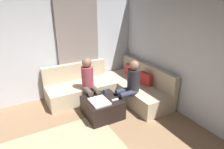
{
  "coord_description": "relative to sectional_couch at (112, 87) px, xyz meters",
  "views": [
    {
      "loc": [
        1.89,
        -0.33,
        2.46
      ],
      "look_at": [
        -1.63,
        1.63,
        0.85
      ],
      "focal_mm": 30.82,
      "sensor_mm": 36.0,
      "label": 1
    }
  ],
  "objects": [
    {
      "name": "curtain_panel",
      "position": [
        -0.76,
        -0.58,
        0.97
      ],
      "size": [
        0.06,
        1.1,
        2.5
      ],
      "primitive_type": "cube",
      "color": "gray",
      "rests_on": "ground_plane"
    },
    {
      "name": "wall_back",
      "position": [
        2.08,
        1.06,
        1.07
      ],
      "size": [
        6.0,
        0.12,
        2.7
      ],
      "primitive_type": "cube",
      "color": "silver",
      "rests_on": "ground_plane"
    },
    {
      "name": "sectional_couch",
      "position": [
        0.0,
        0.0,
        0.0
      ],
      "size": [
        2.1,
        2.55,
        0.87
      ],
      "color": "#C6B593",
      "rests_on": "ground_plane"
    },
    {
      "name": "coffee_mug",
      "position": [
        0.44,
        -0.43,
        0.19
      ],
      "size": [
        0.08,
        0.08,
        0.1
      ],
      "primitive_type": "cylinder",
      "color": "#334C72",
      "rests_on": "ottoman"
    },
    {
      "name": "ottoman",
      "position": [
        0.66,
        -0.61,
        -0.07
      ],
      "size": [
        0.76,
        0.76,
        0.42
      ],
      "primitive_type": "cube",
      "color": "black",
      "rests_on": "ground_plane"
    },
    {
      "name": "person_on_couch_back",
      "position": [
        0.73,
        0.06,
        0.38
      ],
      "size": [
        0.3,
        0.6,
        1.2
      ],
      "rotation": [
        0.0,
        0.0,
        3.14
      ],
      "color": "#2D3347",
      "rests_on": "ground_plane"
    },
    {
      "name": "game_remote",
      "position": [
        0.84,
        -0.39,
        0.15
      ],
      "size": [
        0.05,
        0.15,
        0.02
      ],
      "primitive_type": "cube",
      "color": "white",
      "rests_on": "ottoman"
    },
    {
      "name": "wall_left",
      "position": [
        -0.86,
        -1.88,
        1.07
      ],
      "size": [
        0.12,
        6.0,
        2.7
      ],
      "primitive_type": "cube",
      "color": "silver",
      "rests_on": "ground_plane"
    },
    {
      "name": "folded_blanket",
      "position": [
        0.76,
        -0.73,
        0.16
      ],
      "size": [
        0.44,
        0.36,
        0.04
      ],
      "primitive_type": "cube",
      "color": "white",
      "rests_on": "ottoman"
    },
    {
      "name": "person_on_couch_side",
      "position": [
        0.15,
        -0.69,
        0.38
      ],
      "size": [
        0.6,
        0.3,
        1.2
      ],
      "rotation": [
        0.0,
        0.0,
        -1.57
      ],
      "color": "brown",
      "rests_on": "ground_plane"
    }
  ]
}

